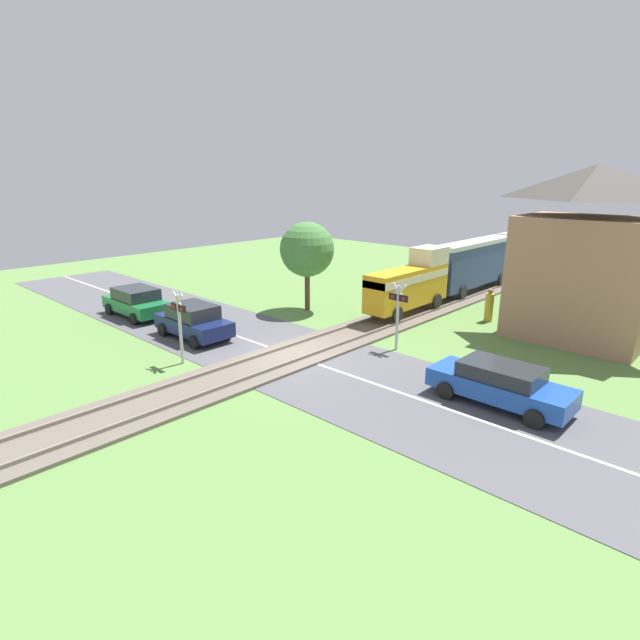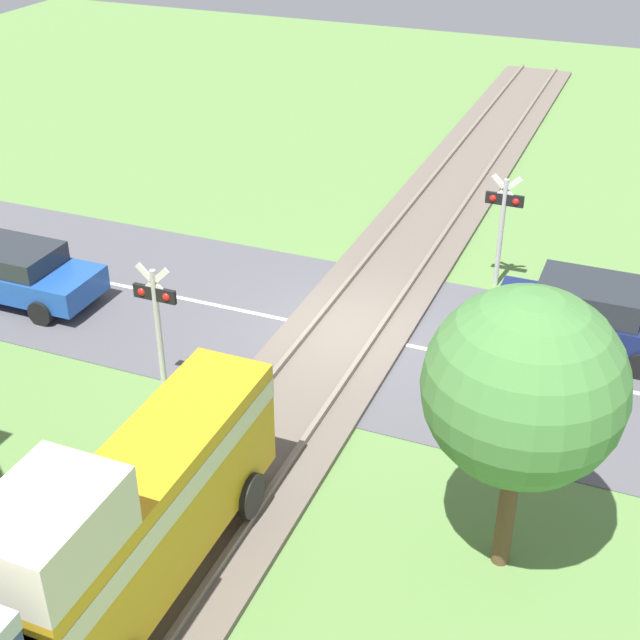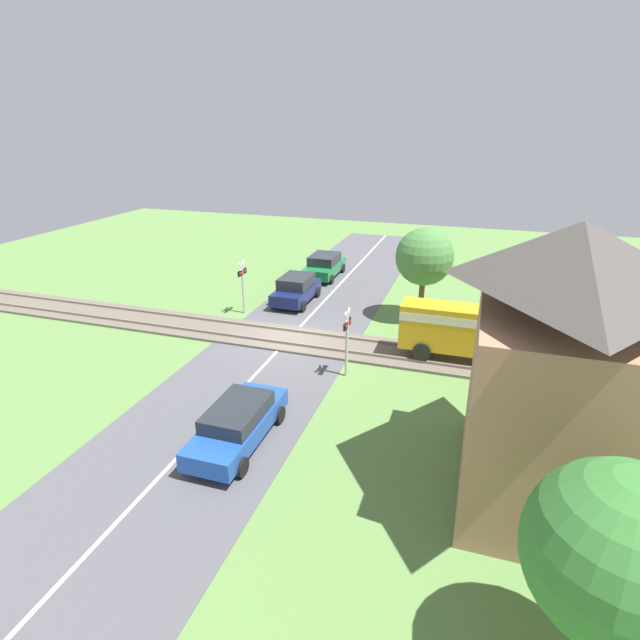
{
  "view_description": "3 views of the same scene",
  "coord_description": "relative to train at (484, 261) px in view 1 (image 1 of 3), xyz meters",
  "views": [
    {
      "loc": [
        13.86,
        -13.15,
        7.13
      ],
      "look_at": [
        0.0,
        1.58,
        1.2
      ],
      "focal_mm": 28.0,
      "sensor_mm": 36.0,
      "label": 1
    },
    {
      "loc": [
        -5.88,
        16.02,
        10.35
      ],
      "look_at": [
        0.0,
        1.58,
        1.2
      ],
      "focal_mm": 50.0,
      "sensor_mm": 36.0,
      "label": 2
    },
    {
      "loc": [
        19.96,
        8.04,
        9.62
      ],
      "look_at": [
        0.0,
        1.58,
        1.2
      ],
      "focal_mm": 28.0,
      "sensor_mm": 36.0,
      "label": 3
    }
  ],
  "objects": [
    {
      "name": "road_surface",
      "position": [
        0.0,
        -16.66,
        -1.88
      ],
      "size": [
        48.0,
        6.4,
        0.02
      ],
      "color": "#515156",
      "rests_on": "ground_plane"
    },
    {
      "name": "car_near_crossing",
      "position": [
        -4.97,
        -18.1,
        -1.09
      ],
      "size": [
        3.93,
        1.89,
        1.56
      ],
      "color": "#141E4C",
      "rests_on": "ground_plane"
    },
    {
      "name": "track_bed",
      "position": [
        0.0,
        -16.66,
        -1.82
      ],
      "size": [
        2.8,
        48.0,
        0.24
      ],
      "color": "#665B51",
      "rests_on": "ground_plane"
    },
    {
      "name": "tree_roadside_hedge",
      "position": [
        -4.67,
        -11.12,
        1.4
      ],
      "size": [
        2.89,
        2.89,
        4.75
      ],
      "color": "brown",
      "rests_on": "ground_plane"
    },
    {
      "name": "station_building",
      "position": [
        7.55,
        -6.42,
        1.78
      ],
      "size": [
        5.86,
        4.26,
        7.54
      ],
      "color": "#AD7A5B",
      "rests_on": "ground_plane"
    },
    {
      "name": "car_behind_queue",
      "position": [
        -10.22,
        -18.1,
        -1.11
      ],
      "size": [
        4.17,
        1.97,
        1.5
      ],
      "color": "#197038",
      "rests_on": "ground_plane"
    },
    {
      "name": "car_far_side",
      "position": [
        7.99,
        -15.22,
        -1.16
      ],
      "size": [
        4.45,
        1.82,
        1.37
      ],
      "color": "#1E4CA8",
      "rests_on": "ground_plane"
    },
    {
      "name": "ground_plane",
      "position": [
        0.0,
        -16.66,
        -1.89
      ],
      "size": [
        60.0,
        60.0,
        0.0
      ],
      "primitive_type": "plane",
      "color": "#5B8442"
    },
    {
      "name": "train",
      "position": [
        0.0,
        0.0,
        0.0
      ],
      "size": [
        1.58,
        22.48,
        3.18
      ],
      "color": "gold",
      "rests_on": "track_bed"
    },
    {
      "name": "crossing_signal_east_approach",
      "position": [
        2.58,
        -13.13,
        -0.04
      ],
      "size": [
        0.9,
        0.18,
        2.87
      ],
      "color": "#B7B7B7",
      "rests_on": "ground_plane"
    },
    {
      "name": "pedestrian_by_station",
      "position": [
        3.49,
        -6.41,
        -1.13
      ],
      "size": [
        0.41,
        0.41,
        1.67
      ],
      "color": "gold",
      "rests_on": "ground_plane"
    },
    {
      "name": "crossing_signal_west_approach",
      "position": [
        -2.58,
        -20.19,
        -0.04
      ],
      "size": [
        0.9,
        0.18,
        2.87
      ],
      "color": "#B7B7B7",
      "rests_on": "ground_plane"
    }
  ]
}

